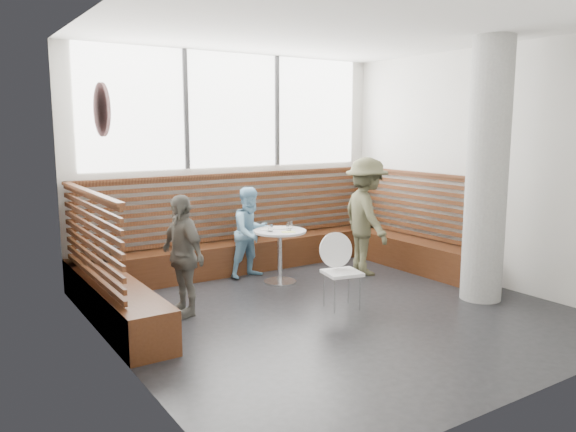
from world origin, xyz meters
TOP-DOWN VIEW (x-y plane):
  - room at (0.00, 0.00)m, footprint 5.00×5.00m
  - booth at (0.00, 1.77)m, footprint 5.00×2.50m
  - concrete_column at (1.85, -0.60)m, footprint 0.50×0.50m
  - wall_art at (-2.46, 0.40)m, footprint 0.03×0.50m
  - cafe_table at (0.12, 1.39)m, footprint 0.72×0.72m
  - cafe_chair at (0.14, 0.12)m, footprint 0.43×0.42m
  - adult_man at (1.43, 1.12)m, footprint 0.91×1.24m
  - child_back at (-0.06, 1.87)m, footprint 0.70×0.58m
  - child_left at (-1.51, 0.88)m, footprint 0.44×0.85m
  - plate_near at (-0.02, 1.50)m, footprint 0.20×0.20m
  - plate_far at (0.19, 1.49)m, footprint 0.21×0.21m
  - glass_left at (-0.04, 1.37)m, footprint 0.07×0.07m
  - glass_mid at (0.21, 1.31)m, footprint 0.06×0.06m
  - glass_right at (0.33, 1.45)m, footprint 0.07×0.07m
  - menu_card at (0.15, 1.22)m, footprint 0.22×0.19m

SIDE VIEW (x-z plane):
  - booth at x=0.00m, z-range -0.31..1.13m
  - cafe_chair at x=0.14m, z-range 0.08..0.96m
  - cafe_table at x=0.12m, z-range 0.16..0.90m
  - child_back at x=-0.06m, z-range 0.00..1.30m
  - child_left at x=-1.51m, z-range 0.00..1.39m
  - menu_card at x=0.15m, z-range 0.74..0.74m
  - plate_near at x=-0.02m, z-range 0.74..0.75m
  - plate_far at x=0.19m, z-range 0.74..0.75m
  - glass_mid at x=0.21m, z-range 0.74..0.84m
  - glass_right at x=0.33m, z-range 0.74..0.84m
  - glass_left at x=-0.04m, z-range 0.74..0.84m
  - adult_man at x=1.43m, z-range 0.00..1.71m
  - concrete_column at x=1.85m, z-range 0.00..3.20m
  - room at x=0.00m, z-range 0.00..3.20m
  - wall_art at x=-2.46m, z-range 2.05..2.55m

